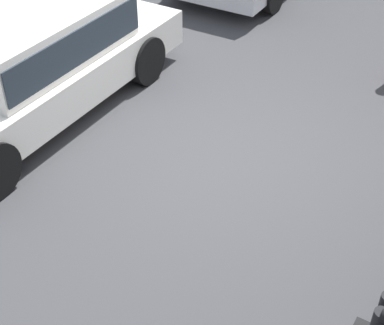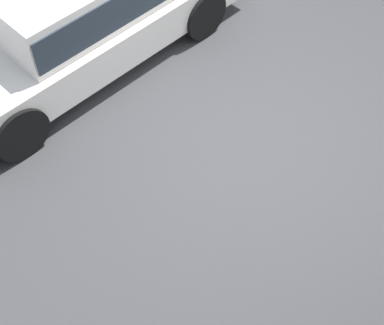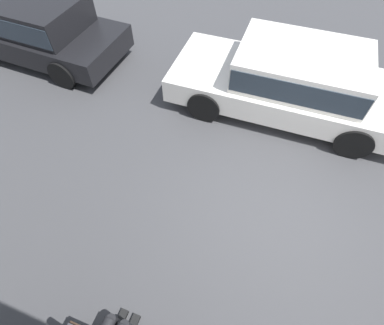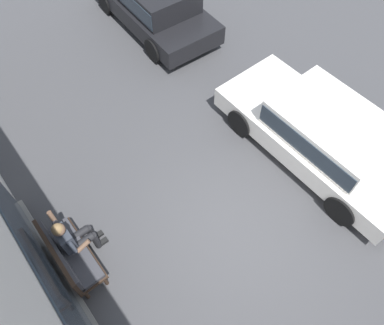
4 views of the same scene
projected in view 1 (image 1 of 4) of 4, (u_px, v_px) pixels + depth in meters
The scene contains 2 objects.
ground_plane at pixel (216, 159), 6.85m from camera, with size 60.00×60.00×0.00m, color #424244.
parked_car_mid at pixel (24, 56), 7.27m from camera, with size 4.62×2.02×1.36m.
Camera 1 is at (4.80, 2.60, 4.16)m, focal length 55.00 mm.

